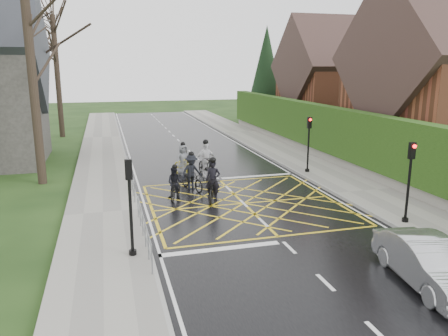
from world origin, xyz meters
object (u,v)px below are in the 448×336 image
car (428,263)px  cyclist_front (206,163)px  cyclist_rear (213,186)px  cyclist_lead (183,164)px  cyclist_mid (192,176)px  cyclist_back (175,186)px

car → cyclist_front: bearing=111.0°
cyclist_rear → cyclist_lead: (-0.48, 4.97, 0.00)m
cyclist_mid → cyclist_front: (1.24, 2.26, 0.07)m
cyclist_back → cyclist_front: size_ratio=0.77×
cyclist_rear → cyclist_mid: 2.04m
cyclist_back → cyclist_front: 4.26m
cyclist_back → cyclist_mid: 1.69m
cyclist_rear → cyclist_back: (-1.64, 0.61, -0.03)m
cyclist_rear → cyclist_front: cyclist_front is taller
cyclist_front → car: cyclist_front is taller
cyclist_lead → cyclist_mid: bearing=-114.1°
cyclist_mid → cyclist_rear: bearing=-92.2°
cyclist_lead → car: bearing=-94.8°
cyclist_rear → car: (3.81, -9.19, 0.01)m
cyclist_back → cyclist_lead: cyclist_lead is taller
cyclist_front → cyclist_mid: bearing=-129.4°
cyclist_rear → car: bearing=-45.9°
cyclist_back → cyclist_lead: 4.51m
cyclist_front → car: (3.18, -13.40, -0.11)m
cyclist_mid → cyclist_lead: 3.03m
cyclist_mid → cyclist_lead: cyclist_mid is taller
cyclist_rear → cyclist_lead: size_ratio=1.06×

